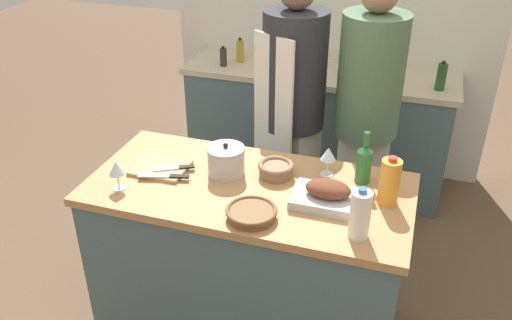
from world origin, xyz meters
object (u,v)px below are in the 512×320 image
Objects in this scene: juice_jug at (390,182)px; person_cook_guest at (367,113)px; stock_pot at (226,161)px; wine_bottle_green at (364,163)px; condiment_bottle_tall at (223,57)px; condiment_bottle_short at (441,77)px; roasting_pan at (328,195)px; milk_jug at (360,214)px; stand_mixer at (352,56)px; wine_glass_left at (117,169)px; condiment_bottle_extra at (240,51)px; mixing_bowl at (276,169)px; wicker_basket at (251,213)px; knife_chef at (165,176)px; wine_glass_right at (328,155)px; person_cook_aproned at (293,106)px; knife_paring at (176,168)px; cutting_board at (160,168)px.

juice_jug is 0.80m from person_cook_guest.
stock_pot is 0.70× the size of wine_bottle_green.
condiment_bottle_tall is 0.76× the size of condiment_bottle_short.
wine_bottle_green reaches higher than roasting_pan.
stock_pot is at bearing -124.50° from condiment_bottle_short.
stand_mixer reaches higher than milk_jug.
condiment_bottle_extra is (-0.03, 1.77, -0.00)m from wine_glass_left.
mixing_bowl is at bearing 13.22° from stock_pot.
person_cook_guest is (0.33, 1.07, 0.05)m from wicker_basket.
stock_pot is at bearing 29.70° from knife_chef.
juice_jug is 0.95× the size of knife_chef.
condiment_bottle_short is at bearing 61.66° from mixing_bowl.
wine_glass_right is 0.78m from knife_chef.
person_cook_guest is at bearing 96.57° from wine_bottle_green.
knife_chef is (-0.49, -0.20, -0.02)m from mixing_bowl.
knife_chef is (-0.72, -0.29, -0.09)m from wine_glass_right.
wine_glass_right is at bearing -50.67° from condiment_bottle_tall.
person_cook_guest is at bearing 72.62° from wicker_basket.
juice_jug is at bearing -22.65° from person_cook_aproned.
condiment_bottle_extra is at bearing 124.42° from wine_glass_right.
wine_glass_left is at bearing -154.72° from wine_glass_right.
condiment_bottle_tall is (-0.29, 1.52, 0.06)m from knife_chef.
juice_jug is 1.91m from condiment_bottle_tall.
milk_jug is at bearing -23.38° from stock_pot.
roasting_pan is at bearing 3.00° from knife_chef.
juice_jug is at bearing 2.58° from knife_paring.
person_cook_aproned is (0.14, 0.74, -0.01)m from stock_pot.
cutting_board is 0.16× the size of person_cook_aproned.
wine_bottle_green is 1.74m from condiment_bottle_extra.
roasting_pan is 2.18× the size of wine_glass_left.
cutting_board is at bearing -177.38° from juice_jug.
roasting_pan is 0.27m from wine_bottle_green.
juice_jug is at bearing 19.63° from roasting_pan.
cutting_board is 0.99m from wine_bottle_green.
wine_glass_right is 0.81× the size of condiment_bottle_extra.
stock_pot is 0.30m from knife_chef.
cutting_board is at bearing -131.32° from condiment_bottle_short.
roasting_pan reaches higher than knife_chef.
wine_glass_left is at bearing -91.69° from person_cook_aproned.
juice_jug is 1.60× the size of condiment_bottle_tall.
roasting_pan is 2.15× the size of condiment_bottle_tall.
roasting_pan is 0.18× the size of person_cook_aproned.
roasting_pan is 0.96m from wine_glass_left.
wine_glass_left is 0.97× the size of wine_glass_right.
wine_glass_right is (0.79, 0.21, 0.10)m from cutting_board.
mixing_bowl is 1.23× the size of wine_glass_left.
wine_glass_left is (-0.10, -0.22, 0.10)m from cutting_board.
stand_mixer is (0.68, 1.57, 0.14)m from cutting_board.
wicker_basket is 1.51× the size of wine_glass_right.
roasting_pan is at bearing -54.33° from condiment_bottle_tall.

